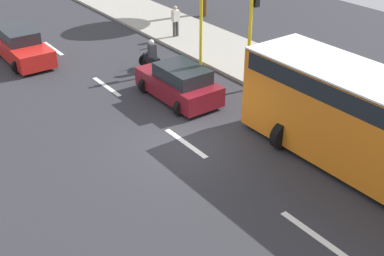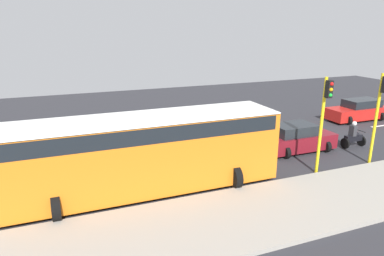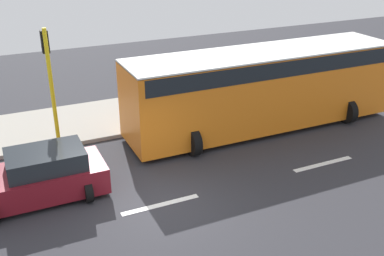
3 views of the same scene
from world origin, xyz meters
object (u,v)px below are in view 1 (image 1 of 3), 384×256
Objects in this scene: pedestrian_near_signal at (176,20)px; traffic_light_midblock at (252,24)px; car_maroon at (179,83)px; motorcycle at (151,57)px; traffic_light_corner at (203,6)px; car_red at (21,46)px.

pedestrian_near_signal is 0.38× the size of traffic_light_midblock.
car_maroon is 3.42m from motorcycle.
traffic_light_midblock reaches higher than pedestrian_near_signal.
traffic_light_midblock is at bearing -99.69° from pedestrian_near_signal.
traffic_light_corner is at bearing -25.28° from motorcycle.
pedestrian_near_signal is at bearing 40.97° from motorcycle.
car_maroon is 2.59× the size of motorcycle.
pedestrian_near_signal reaches higher than car_red.
pedestrian_near_signal is at bearing -13.57° from car_red.
pedestrian_near_signal reaches higher than car_maroon.
car_red is at bearing 138.11° from traffic_light_corner.
car_maroon is 9.06m from car_red.
traffic_light_corner reaches higher than motorcycle.
car_red is 8.16m from pedestrian_near_signal.
traffic_light_midblock is (-1.26, -7.37, 1.87)m from pedestrian_near_signal.
traffic_light_midblock is at bearing -54.33° from car_red.
car_maroon is 0.88× the size of traffic_light_midblock.
traffic_light_corner reaches higher than pedestrian_near_signal.
motorcycle is at bearing 77.57° from car_maroon.
motorcycle is 0.91× the size of pedestrian_near_signal.
car_red is at bearing 125.67° from traffic_light_midblock.
traffic_light_corner is (2.22, -1.05, 2.29)m from motorcycle.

